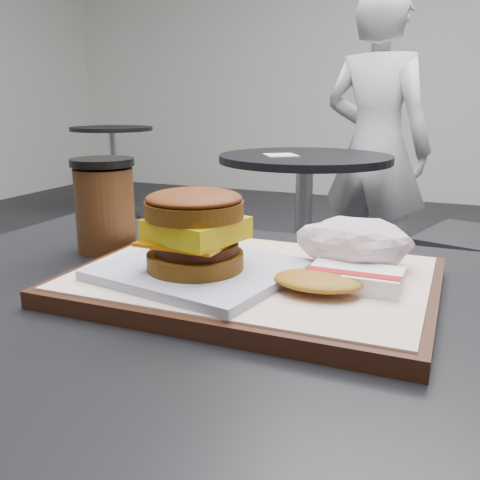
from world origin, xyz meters
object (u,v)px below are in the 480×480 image
(coffee_cup, at_px, (105,206))
(patron, at_px, (375,149))
(serving_tray, at_px, (253,280))
(crumpled_wrapper, at_px, (354,243))
(breakfast_sandwich, at_px, (197,240))
(customer_table, at_px, (203,453))
(hash_brown, at_px, (339,279))
(neighbor_table, at_px, (304,203))

(coffee_cup, distance_m, patron, 2.08)
(serving_tray, relative_size, crumpled_wrapper, 3.08)
(breakfast_sandwich, bearing_deg, coffee_cup, 151.08)
(crumpled_wrapper, bearing_deg, customer_table, -142.47)
(customer_table, height_order, patron, patron)
(crumpled_wrapper, distance_m, coffee_cup, 0.34)
(serving_tray, distance_m, coffee_cup, 0.25)
(patron, bearing_deg, coffee_cup, 105.52)
(hash_brown, height_order, coffee_cup, coffee_cup)
(customer_table, bearing_deg, hash_brown, 11.10)
(coffee_cup, bearing_deg, hash_brown, -14.61)
(crumpled_wrapper, height_order, neighbor_table, crumpled_wrapper)
(patron, bearing_deg, customer_table, 110.72)
(breakfast_sandwich, distance_m, crumpled_wrapper, 0.17)
(neighbor_table, bearing_deg, hash_brown, -73.25)
(coffee_cup, xyz_separation_m, neighbor_table, (-0.15, 1.54, -0.28))
(serving_tray, height_order, patron, patron)
(breakfast_sandwich, height_order, crumpled_wrapper, breakfast_sandwich)
(patron, bearing_deg, crumpled_wrapper, 114.64)
(crumpled_wrapper, xyz_separation_m, coffee_cup, (-0.33, 0.01, 0.01))
(customer_table, relative_size, crumpled_wrapper, 6.48)
(serving_tray, bearing_deg, breakfast_sandwich, -141.76)
(serving_tray, bearing_deg, neighbor_table, 103.72)
(serving_tray, xyz_separation_m, breakfast_sandwich, (-0.05, -0.04, 0.05))
(serving_tray, distance_m, hash_brown, 0.10)
(neighbor_table, bearing_deg, customer_table, -78.02)
(neighbor_table, relative_size, patron, 0.51)
(coffee_cup, bearing_deg, serving_tray, -15.81)
(breakfast_sandwich, relative_size, coffee_cup, 1.75)
(crumpled_wrapper, bearing_deg, breakfast_sandwich, -146.23)
(patron, bearing_deg, breakfast_sandwich, 110.57)
(breakfast_sandwich, relative_size, neighbor_table, 0.29)
(customer_table, distance_m, serving_tray, 0.21)
(crumpled_wrapper, distance_m, neighbor_table, 1.64)
(customer_table, distance_m, breakfast_sandwich, 0.25)
(customer_table, relative_size, coffee_cup, 6.42)
(hash_brown, bearing_deg, breakfast_sandwich, -172.98)
(patron, bearing_deg, neighbor_table, 86.90)
(breakfast_sandwich, distance_m, coffee_cup, 0.22)
(breakfast_sandwich, xyz_separation_m, coffee_cup, (-0.19, 0.11, 0.00))
(serving_tray, bearing_deg, crumpled_wrapper, 31.35)
(serving_tray, xyz_separation_m, patron, (-0.19, 2.15, -0.04))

